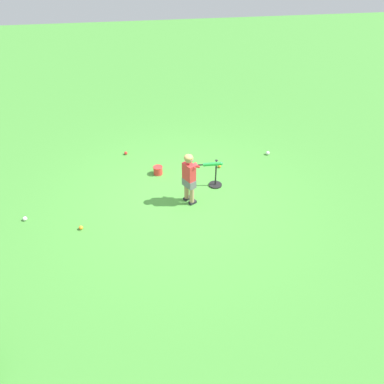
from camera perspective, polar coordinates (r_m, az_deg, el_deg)
The scene contains 9 objects.
ground_plane at distance 7.12m, azimuth -1.54°, elevation -0.77°, with size 40.00×40.00×0.00m, color #479338.
child_batter at distance 6.61m, azimuth -0.25°, elevation 2.94°, with size 0.76×0.33×1.08m.
play_ball_behind_batter at distance 8.06m, azimuth 4.52°, elevation 4.27°, with size 0.08×0.08×0.08m, color orange.
play_ball_far_left at distance 7.22m, azimuth -25.75°, elevation -3.96°, with size 0.08×0.08×0.08m, color white.
play_ball_center_lawn at distance 8.75m, azimuth 12.32°, elevation 6.28°, with size 0.09×0.09×0.09m, color white.
play_ball_by_bucket at distance 8.71m, azimuth -10.83°, elevation 6.30°, with size 0.08×0.08×0.08m, color red.
play_ball_far_right at distance 6.63m, azimuth -17.79°, elevation -5.60°, with size 0.08×0.08×0.08m, color orange.
batting_tee at distance 7.40m, azimuth 3.87°, elevation 1.77°, with size 0.28×0.28×0.62m.
toy_bucket at distance 7.81m, azimuth -5.62°, elevation 3.59°, with size 0.22×0.22×0.19m.
Camera 1 is at (0.90, 5.65, 4.24)m, focal length 32.47 mm.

